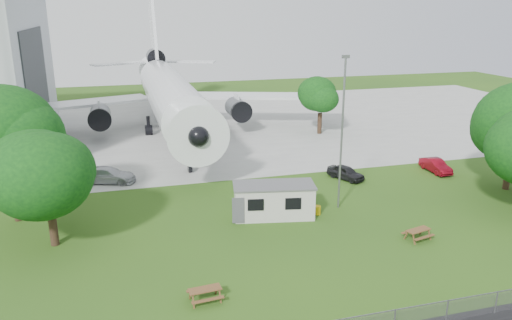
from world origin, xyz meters
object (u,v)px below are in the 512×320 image
object	(u,v)px
airliner	(168,91)
picnic_west	(205,301)
picnic_east	(417,239)
site_cabin	(274,200)

from	to	relation	value
airliner	picnic_west	size ratio (longest dim) A/B	26.52
airliner	picnic_west	distance (m)	40.51
picnic_west	picnic_east	xyz separation A→B (m)	(15.59, 3.54, 0.00)
site_cabin	picnic_east	xyz separation A→B (m)	(8.40, -6.60, -1.31)
picnic_east	airliner	bearing A→B (deg)	95.77
site_cabin	picnic_west	bearing A→B (deg)	-125.31
airliner	picnic_west	xyz separation A→B (m)	(-2.54, -40.09, -5.27)
airliner	site_cabin	size ratio (longest dim) A/B	6.87
airliner	picnic_east	world-z (taller)	airliner
airliner	site_cabin	xyz separation A→B (m)	(4.65, -29.95, -3.96)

